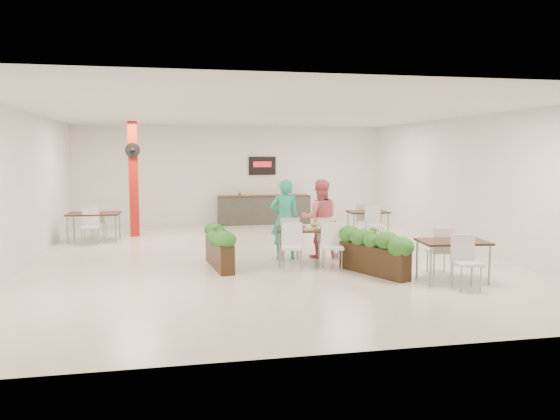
% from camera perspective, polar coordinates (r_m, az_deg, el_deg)
% --- Properties ---
extents(ground, '(12.00, 12.00, 0.00)m').
position_cam_1_polar(ground, '(12.28, -1.76, -4.94)').
color(ground, beige).
rests_on(ground, ground).
extents(room_shell, '(10.10, 12.10, 3.22)m').
position_cam_1_polar(room_shell, '(12.06, -1.79, 4.46)').
color(room_shell, white).
rests_on(room_shell, ground).
extents(red_column, '(0.40, 0.41, 3.20)m').
position_cam_1_polar(red_column, '(15.72, -15.04, 3.29)').
color(red_column, '#A8180B').
rests_on(red_column, ground).
extents(service_counter, '(3.00, 0.64, 2.20)m').
position_cam_1_polar(service_counter, '(17.90, -1.69, 0.10)').
color(service_counter, '#32302D').
rests_on(service_counter, ground).
extents(main_table, '(1.52, 1.81, 0.92)m').
position_cam_1_polar(main_table, '(11.46, 3.10, -2.51)').
color(main_table, black).
rests_on(main_table, ground).
extents(diner_man, '(0.70, 0.53, 1.75)m').
position_cam_1_polar(diner_man, '(11.97, 0.51, -0.97)').
color(diner_man, '#25A37D').
rests_on(diner_man, ground).
extents(diner_woman, '(0.95, 0.80, 1.74)m').
position_cam_1_polar(diner_woman, '(12.16, 4.20, -0.90)').
color(diner_woman, '#F76D7B').
rests_on(diner_woman, ground).
extents(planter_left, '(0.54, 1.76, 0.92)m').
position_cam_1_polar(planter_left, '(11.18, -6.37, -3.50)').
color(planter_left, black).
rests_on(planter_left, ground).
extents(planter_right, '(0.95, 1.65, 0.92)m').
position_cam_1_polar(planter_right, '(10.63, 9.76, -4.09)').
color(planter_right, black).
rests_on(planter_right, ground).
extents(side_table_a, '(1.36, 1.64, 0.92)m').
position_cam_1_polar(side_table_a, '(15.21, -18.86, -0.71)').
color(side_table_a, black).
rests_on(side_table_a, ground).
extents(side_table_b, '(1.10, 1.64, 0.92)m').
position_cam_1_polar(side_table_b, '(15.01, 9.17, -0.62)').
color(side_table_b, black).
rests_on(side_table_b, ground).
extents(side_table_c, '(1.27, 1.65, 0.92)m').
position_cam_1_polar(side_table_c, '(10.37, 17.61, -3.74)').
color(side_table_c, black).
rests_on(side_table_c, ground).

